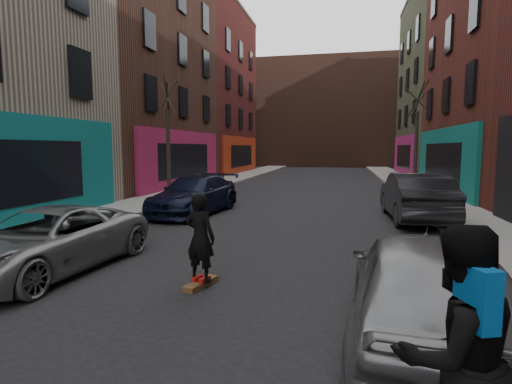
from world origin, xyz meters
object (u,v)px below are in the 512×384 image
at_px(tree_left_far, 168,129).
at_px(pedestrian, 455,356).
at_px(parked_left_end, 194,195).
at_px(tree_right_far, 417,129).
at_px(skateboard, 201,284).
at_px(parked_left_far, 46,240).
at_px(parked_right_end, 415,197).
at_px(parked_right_far, 426,289).
at_px(skateboarder, 200,237).

bearing_deg(tree_left_far, pedestrian, -58.96).
bearing_deg(parked_left_end, tree_right_far, 53.36).
distance_m(parked_left_end, pedestrian, 12.73).
bearing_deg(parked_left_end, skateboard, -61.99).
bearing_deg(parked_left_far, tree_right_far, 65.11).
xyz_separation_m(tree_left_far, parked_right_end, (10.80, -3.96, -2.57)).
height_order(parked_right_far, skateboard, parked_right_far).
distance_m(tree_left_far, parked_right_end, 11.79).
xyz_separation_m(tree_right_far, parked_left_end, (-9.46, -10.20, -2.82)).
height_order(tree_left_far, parked_right_end, tree_left_far).
height_order(parked_left_end, skateboarder, skateboarder).
height_order(tree_left_far, pedestrian, tree_left_far).
xyz_separation_m(tree_right_far, skateboarder, (-6.45, -17.72, -2.64)).
relative_size(tree_left_far, parked_left_far, 1.42).
bearing_deg(skateboard, parked_left_far, -167.60).
height_order(tree_right_far, parked_left_end, tree_right_far).
xyz_separation_m(skateboard, skateboarder, (-0.00, 0.00, 0.84)).
height_order(parked_left_end, skateboard, parked_left_end).
distance_m(parked_left_far, pedestrian, 7.54).
relative_size(parked_left_far, skateboard, 5.70).
bearing_deg(tree_right_far, skateboard, -110.00).
bearing_deg(parked_right_far, skateboard, -19.02).
relative_size(parked_left_end, pedestrian, 2.52).
bearing_deg(parked_right_end, parked_left_far, 40.86).
bearing_deg(skateboarder, parked_right_far, 171.85).
distance_m(parked_left_end, parked_right_far, 11.09).
distance_m(tree_right_far, parked_left_far, 20.28).
bearing_deg(parked_right_end, parked_right_far, 79.27).
relative_size(skateboarder, pedestrian, 0.82).
xyz_separation_m(tree_left_far, parked_left_end, (2.94, -4.20, -2.67)).
bearing_deg(parked_left_far, parked_right_end, 47.14).
height_order(parked_left_far, parked_right_end, parked_right_end).
height_order(parked_right_far, parked_right_end, parked_right_end).
distance_m(parked_right_far, pedestrian, 2.09).
relative_size(parked_left_far, parked_right_far, 1.03).
relative_size(parked_left_far, parked_right_end, 0.93).
bearing_deg(tree_right_far, parked_left_end, -132.83).
bearing_deg(parked_right_far, parked_left_far, -9.43).
distance_m(parked_right_end, pedestrian, 11.44).
relative_size(parked_right_far, skateboard, 5.56).
relative_size(tree_right_far, parked_left_far, 1.49).
xyz_separation_m(parked_left_far, parked_left_end, (0.28, 7.35, 0.08)).
bearing_deg(tree_left_far, skateboarder, -63.08).
height_order(tree_right_far, pedestrian, tree_right_far).
bearing_deg(tree_right_far, tree_left_far, -154.18).
height_order(parked_left_far, parked_left_end, parked_left_end).
bearing_deg(tree_left_far, skateboard, -63.08).
height_order(tree_left_far, skateboarder, tree_left_far).
distance_m(tree_right_far, skateboarder, 19.04).
distance_m(skateboard, pedestrian, 4.92).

